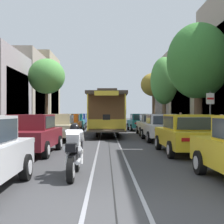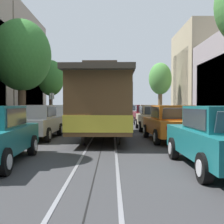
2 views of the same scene
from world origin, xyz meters
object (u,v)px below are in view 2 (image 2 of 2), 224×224
at_px(parked_car_orange_fourth_left, 171,123).
at_px(parked_car_silver_near_left, 137,112).
at_px(motorcycle_with_rider, 118,114).
at_px(parked_car_silver_fourth_right, 36,122).
at_px(street_tree_kerb_left_near, 160,80).
at_px(parked_car_teal_fifth_left, 222,137).
at_px(pedestrian_on_right_pavement, 21,115).
at_px(parked_car_yellow_near_right, 77,112).
at_px(cable_car_trolley, 104,104).
at_px(parked_car_maroon_second_left, 145,114).
at_px(parked_car_yellow_second_right, 71,114).
at_px(street_tree_kerb_right_near, 51,78).
at_px(street_tree_kerb_right_second, 22,56).
at_px(parked_car_beige_mid_left, 153,117).
at_px(parked_car_white_mid_right, 58,117).
at_px(street_sign_post, 52,105).

bearing_deg(parked_car_orange_fourth_left, parked_car_silver_near_left, -89.94).
relative_size(parked_car_orange_fourth_left, motorcycle_with_rider, 2.22).
relative_size(parked_car_silver_fourth_right, street_tree_kerb_left_near, 0.75).
distance_m(parked_car_teal_fifth_left, motorcycle_with_rider, 21.71).
height_order(parked_car_teal_fifth_left, parked_car_silver_fourth_right, same).
relative_size(street_tree_kerb_left_near, pedestrian_on_right_pavement, 3.71).
bearing_deg(parked_car_teal_fifth_left, parked_car_yellow_near_right, -74.33).
bearing_deg(cable_car_trolley, parked_car_teal_fifth_left, 115.53).
bearing_deg(parked_car_maroon_second_left, parked_car_yellow_second_right, -0.94).
distance_m(parked_car_yellow_second_right, street_tree_kerb_left_near, 10.38).
distance_m(street_tree_kerb_right_near, pedestrian_on_right_pavement, 7.51).
bearing_deg(street_tree_kerb_right_second, street_tree_kerb_right_near, -90.07).
bearing_deg(parked_car_silver_fourth_right, parked_car_orange_fourth_left, 171.61).
relative_size(parked_car_yellow_near_right, parked_car_silver_fourth_right, 1.00).
xyz_separation_m(street_tree_kerb_right_second, motorcycle_with_rider, (-6.33, -10.31, -4.07)).
xyz_separation_m(parked_car_beige_mid_left, parked_car_yellow_second_right, (6.03, -6.18, 0.00)).
distance_m(parked_car_maroon_second_left, street_tree_kerb_right_second, 11.02).
relative_size(parked_car_silver_near_left, street_tree_kerb_right_second, 0.62).
bearing_deg(parked_car_silver_near_left, parked_car_teal_fifth_left, 90.36).
distance_m(street_tree_kerb_right_second, cable_car_trolley, 7.78).
distance_m(parked_car_silver_near_left, pedestrian_on_right_pavement, 13.53).
relative_size(parked_car_silver_near_left, parked_car_white_mid_right, 1.00).
relative_size(parked_car_yellow_second_right, parked_car_silver_fourth_right, 1.00).
height_order(parked_car_maroon_second_left, parked_car_white_mid_right, same).
xyz_separation_m(parked_car_yellow_second_right, street_tree_kerb_left_near, (-8.36, -5.16, 3.35)).
bearing_deg(motorcycle_with_rider, parked_car_maroon_second_left, 115.82).
bearing_deg(cable_car_trolley, street_tree_kerb_right_second, -41.51).
bearing_deg(cable_car_trolley, street_sign_post, -65.04).
bearing_deg(parked_car_white_mid_right, parked_car_silver_fourth_right, 88.36).
xyz_separation_m(parked_car_maroon_second_left, parked_car_white_mid_right, (6.23, 5.58, 0.00)).
bearing_deg(motorcycle_with_rider, parked_car_orange_fourth_left, 97.24).
height_order(street_tree_kerb_right_near, cable_car_trolley, street_tree_kerb_right_near).
xyz_separation_m(parked_car_beige_mid_left, pedestrian_on_right_pavement, (8.99, -2.19, 0.09)).
xyz_separation_m(parked_car_silver_fourth_right, street_sign_post, (1.22, -9.53, 0.81)).
xyz_separation_m(street_tree_kerb_left_near, motorcycle_with_rider, (4.33, 0.75, -3.50)).
bearing_deg(parked_car_silver_fourth_right, cable_car_trolley, -179.98).
distance_m(parked_car_yellow_second_right, cable_car_trolley, 11.10).
bearing_deg(motorcycle_with_rider, parked_car_silver_fourth_right, 74.44).
xyz_separation_m(parked_car_maroon_second_left, parked_car_orange_fourth_left, (0.16, 11.45, 0.00)).
xyz_separation_m(parked_car_silver_near_left, parked_car_silver_fourth_right, (6.20, 16.74, 0.00)).
distance_m(parked_car_silver_near_left, parked_car_silver_fourth_right, 17.86).
bearing_deg(parked_car_silver_fourth_right, parked_car_white_mid_right, -91.64).
distance_m(parked_car_yellow_second_right, street_sign_post, 1.94).
distance_m(parked_car_teal_fifth_left, street_tree_kerb_right_near, 21.95).
bearing_deg(pedestrian_on_right_pavement, parked_car_silver_near_left, -131.74).
distance_m(parked_car_teal_fifth_left, parked_car_silver_fourth_right, 9.12).
bearing_deg(parked_car_yellow_second_right, pedestrian_on_right_pavement, 53.42).
bearing_deg(parked_car_yellow_near_right, parked_car_white_mid_right, 90.86).
bearing_deg(parked_car_white_mid_right, parked_car_orange_fourth_left, 135.99).
height_order(parked_car_teal_fifth_left, pedestrian_on_right_pavement, same).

